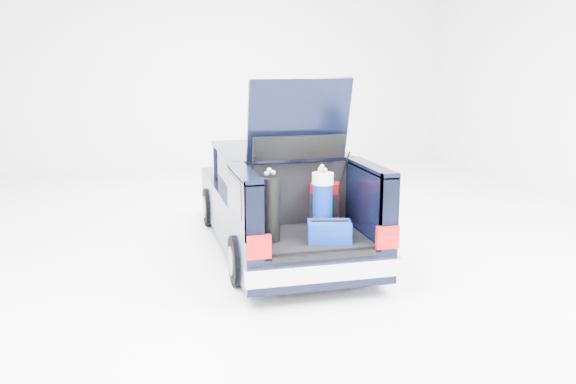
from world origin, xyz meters
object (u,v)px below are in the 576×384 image
object	(u,v)px
blue_duffel	(329,231)
black_golf_bag	(270,209)
blue_golf_bag	(322,203)
car	(278,201)
red_suitcase	(325,204)

from	to	relation	value
blue_duffel	black_golf_bag	bearing A→B (deg)	178.01
black_golf_bag	blue_duffel	distance (m)	0.74
blue_golf_bag	car	bearing A→B (deg)	85.58
blue_golf_bag	blue_duffel	xyz separation A→B (m)	(-0.01, -0.30, -0.27)
blue_golf_bag	blue_duffel	distance (m)	0.41
car	black_golf_bag	world-z (taller)	car
red_suitcase	blue_duffel	size ratio (longest dim) A/B	1.04
car	blue_golf_bag	xyz separation A→B (m)	(0.18, -1.57, 0.32)
blue_duffel	car	bearing A→B (deg)	109.11
car	blue_golf_bag	size ratio (longest dim) A/B	5.40
red_suitcase	black_golf_bag	bearing A→B (deg)	-125.90
blue_golf_bag	blue_duffel	world-z (taller)	blue_golf_bag
red_suitcase	blue_golf_bag	bearing A→B (deg)	-88.72
car	blue_duffel	distance (m)	1.88
car	blue_duffel	bearing A→B (deg)	-84.60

